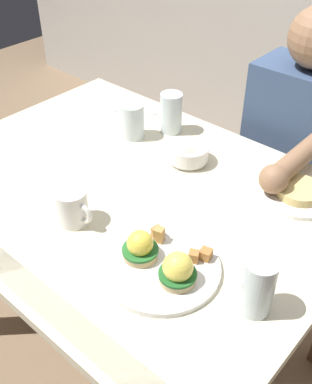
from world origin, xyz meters
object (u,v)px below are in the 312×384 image
eggs_benedict_plate (161,263)px  diner_person (292,154)px  dining_table (128,216)px  coffee_mug (72,206)px  side_plate (298,193)px  fruit_bowl (189,153)px  water_glass_extra (171,115)px  fork (132,112)px  water_glass_far (132,122)px  water_glass_near (257,289)px

eggs_benedict_plate → diner_person: (-0.07, 0.77, -0.11)m
dining_table → coffee_mug: (0.00, -0.19, 0.16)m
coffee_mug → side_plate: bearing=50.9°
diner_person → fruit_bowl: bearing=-112.3°
coffee_mug → water_glass_extra: water_glass_extra is taller
fork → water_glass_far: 0.17m
dining_table → coffee_mug: coffee_mug is taller
coffee_mug → water_glass_far: size_ratio=0.98×
eggs_benedict_plate → fruit_bowl: bearing=120.6°
dining_table → water_glass_near: bearing=-14.0°
fork → water_glass_near: bearing=-29.9°
water_glass_extra → diner_person: diner_person is taller
fork → coffee_mug: bearing=-60.4°
fruit_bowl → coffee_mug: size_ratio=1.08×
eggs_benedict_plate → water_glass_near: bearing=13.1°
coffee_mug → side_plate: size_ratio=0.56×
fruit_bowl → water_glass_near: (0.44, -0.34, 0.03)m
fruit_bowl → side_plate: fruit_bowl is taller
dining_table → side_plate: bearing=36.0°
water_glass_far → side_plate: (0.56, 0.06, -0.04)m
dining_table → diner_person: (0.21, 0.60, 0.02)m
fork → side_plate: (0.68, -0.05, 0.01)m
fruit_bowl → water_glass_far: size_ratio=1.05×
eggs_benedict_plate → coffee_mug: (-0.28, -0.02, 0.03)m
dining_table → diner_person: 0.64m
coffee_mug → diner_person: diner_person is taller
dining_table → fruit_bowl: 0.26m
fork → water_glass_extra: water_glass_extra is taller
water_glass_far → side_plate: size_ratio=0.57×
diner_person → side_plate: bearing=-61.9°
dining_table → water_glass_far: water_glass_far is taller
diner_person → water_glass_extra: bearing=-138.6°
water_glass_far → water_glass_near: bearing=-26.6°
eggs_benedict_plate → fork: (-0.57, 0.50, -0.02)m
dining_table → water_glass_far: 0.32m
fruit_bowl → side_plate: (0.33, 0.06, -0.02)m
dining_table → side_plate: side_plate is taller
dining_table → water_glass_near: 0.53m
dining_table → eggs_benedict_plate: (0.28, -0.17, 0.13)m
coffee_mug → water_glass_near: bearing=8.0°
water_glass_near → water_glass_extra: size_ratio=1.01×
water_glass_extra → side_plate: 0.49m
water_glass_near → water_glass_extra: water_glass_near is taller
eggs_benedict_plate → water_glass_far: (-0.46, 0.38, 0.03)m
dining_table → water_glass_extra: bearing=108.7°
diner_person → eggs_benedict_plate: bearing=-84.8°
dining_table → water_glass_far: bearing=130.1°
coffee_mug → water_glass_near: 0.49m
eggs_benedict_plate → water_glass_near: size_ratio=2.00×
water_glass_near → water_glass_far: 0.75m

